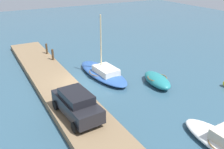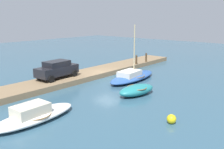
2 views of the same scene
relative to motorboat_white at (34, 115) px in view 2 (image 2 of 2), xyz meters
The scene contains 9 objects.
ground_plane 11.60m from the motorboat_white, 160.39° to the right, with size 84.00×84.00×0.00m, color #33566B.
dock_platform 12.33m from the motorboat_white, 152.34° to the right, with size 26.39×3.20×0.50m, color #846B4C.
motorboat_white is the anchor object (origin of this frame).
rowboat_teal 8.40m from the motorboat_white, 167.78° to the left, with size 3.69×2.13×0.84m.
sailboat_blue 11.98m from the motorboat_white, behind, with size 6.98×2.78×5.45m.
mooring_post_west 19.58m from the motorboat_white, 167.08° to the right, with size 0.21×0.21×1.10m, color #47331E.
mooring_post_mid_west 17.46m from the motorboat_white, 165.48° to the right, with size 0.22×0.22×1.09m, color #47331E.
parked_car 8.79m from the motorboat_white, 136.22° to the right, with size 4.22×2.15×1.65m.
marker_buoy 8.26m from the motorboat_white, 128.35° to the left, with size 0.56×0.56×0.56m, color yellow.
Camera 2 is at (18.32, 16.49, 6.20)m, focal length 39.27 mm.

